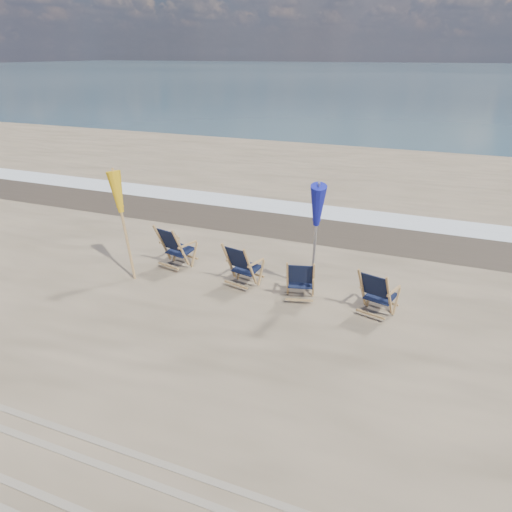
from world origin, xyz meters
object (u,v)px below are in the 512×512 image
(beach_chair_2, at_px, (313,282))
(umbrella_blue, at_px, (317,203))
(beach_chair_0, at_px, (181,250))
(beach_chair_1, at_px, (250,269))
(umbrella_yellow, at_px, (122,198))
(beach_chair_3, at_px, (389,298))

(beach_chair_2, distance_m, umbrella_blue, 1.50)
(beach_chair_0, relative_size, umbrella_blue, 0.42)
(beach_chair_1, bearing_deg, umbrella_yellow, 20.78)
(beach_chair_3, xyz_separation_m, umbrella_yellow, (-5.46, -0.21, 1.28))
(beach_chair_2, relative_size, beach_chair_3, 0.94)
(beach_chair_0, height_order, beach_chair_1, beach_chair_0)
(beach_chair_1, xyz_separation_m, beach_chair_3, (2.77, -0.18, -0.01))
(beach_chair_2, bearing_deg, beach_chair_3, 157.80)
(beach_chair_0, height_order, beach_chair_2, beach_chair_0)
(beach_chair_0, bearing_deg, beach_chair_3, -172.00)
(beach_chair_0, bearing_deg, umbrella_yellow, 49.88)
(umbrella_yellow, bearing_deg, beach_chair_1, 8.25)
(beach_chair_0, height_order, umbrella_blue, umbrella_blue)
(beach_chair_2, distance_m, beach_chair_3, 1.46)
(beach_chair_1, distance_m, umbrella_yellow, 2.99)
(beach_chair_2, distance_m, umbrella_yellow, 4.24)
(beach_chair_3, height_order, umbrella_blue, umbrella_blue)
(beach_chair_2, height_order, umbrella_blue, umbrella_blue)
(umbrella_blue, bearing_deg, umbrella_yellow, -169.58)
(umbrella_yellow, distance_m, umbrella_blue, 3.97)
(beach_chair_0, height_order, umbrella_yellow, umbrella_yellow)
(beach_chair_0, xyz_separation_m, beach_chair_1, (1.77, -0.28, -0.03))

